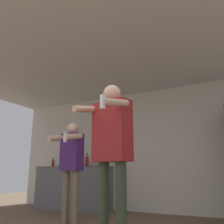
# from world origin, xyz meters

# --- Properties ---
(wall_back) EXTENTS (7.00, 0.06, 2.55)m
(wall_back) POSITION_xyz_m (0.00, 3.43, 1.27)
(wall_back) COLOR beige
(wall_back) RESTS_ON ground_plane
(ceiling_slab) EXTENTS (7.00, 3.92, 0.05)m
(ceiling_slab) POSITION_xyz_m (0.00, 1.70, 2.57)
(ceiling_slab) COLOR silver
(ceiling_slab) RESTS_ON wall_back
(counter) EXTENTS (1.73, 0.66, 0.92)m
(counter) POSITION_xyz_m (-1.78, 3.09, 0.46)
(counter) COLOR slate
(counter) RESTS_ON ground_plane
(bottle_brown_liquor) EXTENTS (0.07, 0.07, 0.24)m
(bottle_brown_liquor) POSITION_xyz_m (-2.46, 3.15, 1.02)
(bottle_brown_liquor) COLOR maroon
(bottle_brown_liquor) RESTS_ON counter
(bottle_tall_gin) EXTENTS (0.07, 0.07, 0.25)m
(bottle_tall_gin) POSITION_xyz_m (-1.62, 3.15, 1.01)
(bottle_tall_gin) COLOR maroon
(bottle_tall_gin) RESTS_ON counter
(bottle_amber_bourbon) EXTENTS (0.10, 0.10, 0.25)m
(bottle_amber_bourbon) POSITION_xyz_m (-1.89, 3.15, 1.01)
(bottle_amber_bourbon) COLOR black
(bottle_amber_bourbon) RESTS_ON counter
(bottle_short_whiskey) EXTENTS (0.09, 0.09, 0.29)m
(bottle_short_whiskey) POSITION_xyz_m (-1.03, 3.15, 1.04)
(bottle_short_whiskey) COLOR maroon
(bottle_short_whiskey) RESTS_ON counter
(bottle_red_label) EXTENTS (0.08, 0.08, 0.32)m
(bottle_red_label) POSITION_xyz_m (-1.48, 3.15, 1.04)
(bottle_red_label) COLOR maroon
(bottle_red_label) RESTS_ON counter
(person_woman_foreground) EXTENTS (0.56, 0.58, 1.75)m
(person_woman_foreground) POSITION_xyz_m (0.43, 0.73, 1.07)
(person_woman_foreground) COLOR #38422D
(person_woman_foreground) RESTS_ON ground_plane
(person_man_side) EXTENTS (0.44, 0.51, 1.61)m
(person_man_side) POSITION_xyz_m (-0.83, 1.69, 0.98)
(person_man_side) COLOR #75664C
(person_man_side) RESTS_ON ground_plane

